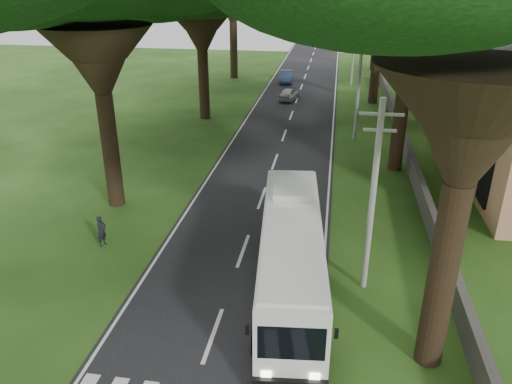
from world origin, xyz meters
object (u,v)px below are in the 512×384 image
Objects in this scene: coach_bus at (291,254)px; distant_car_b at (286,77)px; distant_car_a at (289,94)px; pole_far at (354,47)px; pedestrian at (102,231)px; pole_near at (373,196)px; pole_mid at (359,86)px.

coach_bus is 41.28m from distant_car_b.
coach_bus is 32.73m from distant_car_a.
pole_far is 40.57m from pedestrian.
coach_bus is 7.35× the size of pedestrian.
distant_car_b is (-1.17, 8.48, 0.06)m from distant_car_a.
pole_far reaches higher than coach_bus.
pole_far is (0.00, 40.00, 0.00)m from pole_near.
distant_car_b is at bearing 6.44° from pedestrian.
pole_far is at bearing 90.00° from pole_near.
pole_far is 10.98m from distant_car_a.
coach_bus is at bearing -165.17° from pole_near.
pole_mid is at bearing -20.00° from pedestrian.
pole_far is at bearing -4.17° from pedestrian.
pedestrian reaches higher than distant_car_b.
distant_car_a is 0.88× the size of distant_car_b.
distant_car_b is (-7.47, 0.22, -3.50)m from pole_far.
coach_bus is at bearing -90.39° from pedestrian.
distant_car_b is at bearing -71.06° from distant_car_a.
pole_near is 40.00m from pole_far.
distant_car_a is at bearing 118.21° from pole_mid.
coach_bus is at bearing -88.12° from distant_car_b.
distant_car_b is 39.04m from pedestrian.
pole_mid is 0.71× the size of coach_bus.
pole_near reaches higher than coach_bus.
coach_bus is (-3.02, -40.80, -2.42)m from pole_far.
pole_far is at bearing -116.27° from distant_car_a.
coach_bus reaches higher than distant_car_a.
distant_car_a is (-6.30, 11.74, -3.55)m from pole_mid.
distant_car_a is (-6.30, 31.74, -3.55)m from pole_near.
pole_mid is 2.28× the size of distant_car_a.
distant_car_b reaches higher than distant_car_a.
distant_car_a is 8.56m from distant_car_b.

